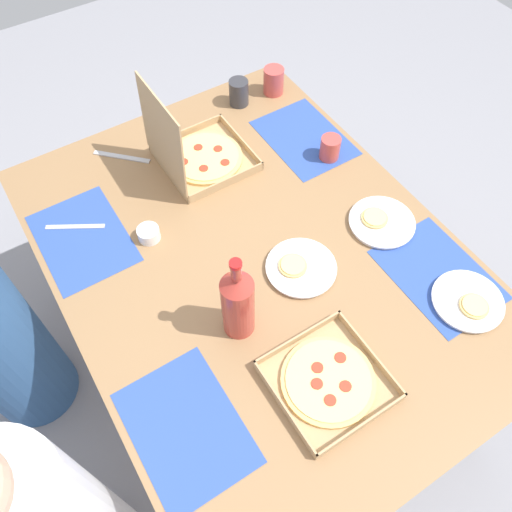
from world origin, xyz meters
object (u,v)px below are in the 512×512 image
at_px(plate_far_right, 468,302).
at_px(cup_red, 330,148).
at_px(pizza_box_edge_far, 197,153).
at_px(cup_clear_left, 274,81).
at_px(cup_dark, 239,92).
at_px(plate_near_right, 300,268).
at_px(soda_bottle, 238,303).
at_px(plate_near_left, 381,222).
at_px(pizza_box_corner_left, 328,381).
at_px(condiment_bowl, 149,234).

distance_m(plate_far_right, cup_red, 0.70).
distance_m(pizza_box_edge_far, cup_clear_left, 0.48).
bearing_deg(cup_dark, plate_far_right, -174.67).
height_order(plate_near_right, soda_bottle, soda_bottle).
distance_m(plate_far_right, plate_near_left, 0.36).
relative_size(pizza_box_corner_left, condiment_bowl, 4.05).
height_order(pizza_box_edge_far, condiment_bowl, pizza_box_edge_far).
xyz_separation_m(plate_near_left, cup_clear_left, (0.74, -0.07, 0.04)).
xyz_separation_m(pizza_box_corner_left, plate_near_left, (0.34, -0.46, -0.00)).
bearing_deg(cup_clear_left, condiment_bowl, 118.31).
xyz_separation_m(pizza_box_edge_far, plate_near_right, (-0.56, -0.05, -0.04)).
distance_m(pizza_box_corner_left, plate_near_right, 0.36).
relative_size(pizza_box_corner_left, cup_red, 3.34).
bearing_deg(cup_clear_left, pizza_box_corner_left, 153.66).
bearing_deg(pizza_box_corner_left, cup_dark, -19.38).
relative_size(pizza_box_edge_far, soda_bottle, 1.03).
distance_m(pizza_box_edge_far, cup_red, 0.47).
xyz_separation_m(pizza_box_corner_left, soda_bottle, (0.27, 0.11, 0.12)).
xyz_separation_m(plate_near_right, condiment_bowl, (0.35, 0.34, 0.01)).
xyz_separation_m(cup_dark, condiment_bowl, (-0.41, 0.58, -0.03)).
distance_m(plate_near_right, cup_clear_left, 0.84).
bearing_deg(cup_red, plate_far_right, 178.74).
distance_m(cup_clear_left, condiment_bowl, 0.83).
bearing_deg(cup_dark, pizza_box_corner_left, 160.62).
relative_size(plate_near_left, cup_red, 2.49).
bearing_deg(cup_red, condiment_bowl, 88.76).
xyz_separation_m(cup_dark, cup_red, (-0.42, -0.12, -0.01)).
relative_size(plate_far_right, condiment_bowl, 2.95).
height_order(plate_near_right, plate_near_left, same).
bearing_deg(cup_dark, condiment_bowl, 125.12).
height_order(plate_far_right, plate_near_right, same).
height_order(pizza_box_edge_far, cup_red, pizza_box_edge_far).
height_order(pizza_box_corner_left, plate_far_right, pizza_box_corner_left).
bearing_deg(plate_near_right, soda_bottle, 103.89).
xyz_separation_m(cup_clear_left, condiment_bowl, (-0.39, 0.73, -0.03)).
relative_size(pizza_box_corner_left, plate_far_right, 1.37).
bearing_deg(pizza_box_edge_far, cup_red, -117.95).
height_order(soda_bottle, condiment_bowl, soda_bottle).
bearing_deg(condiment_bowl, plate_near_right, -136.49).
bearing_deg(plate_near_right, cup_dark, -17.63).
relative_size(plate_near_right, cup_dark, 2.17).
distance_m(plate_near_left, condiment_bowl, 0.74).
bearing_deg(cup_red, plate_near_right, 133.18).
relative_size(plate_near_right, soda_bottle, 0.67).
bearing_deg(pizza_box_corner_left, plate_near_right, -23.24).
relative_size(pizza_box_corner_left, plate_near_right, 1.32).
bearing_deg(pizza_box_edge_far, plate_near_left, -145.97).
height_order(cup_red, cup_clear_left, cup_clear_left).
bearing_deg(pizza_box_edge_far, plate_far_right, -156.55).
bearing_deg(pizza_box_edge_far, cup_dark, -55.30).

